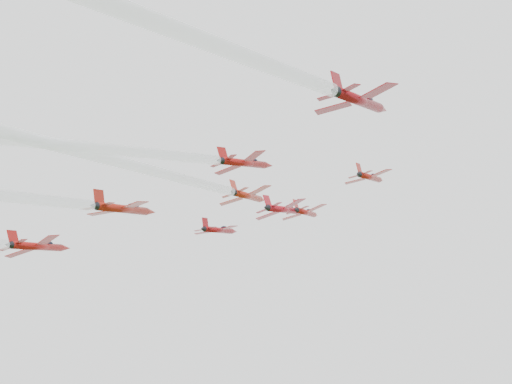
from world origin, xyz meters
The scene contains 5 objects.
jet_lead centered at (-3.82, 24.49, 156.33)m, with size 9.43×12.53×6.43m.
jet_row2_left centered at (-16.65, 13.55, 151.41)m, with size 9.20×12.23×6.27m.
jet_row2_center centered at (-3.59, 16.14, 152.59)m, with size 10.59×14.07×7.22m.
jet_row2_right centered at (14.25, 15.88, 152.45)m, with size 8.71×11.57×5.94m.
jet_center centered at (0.20, -40.93, 126.83)m, with size 9.20×91.35×41.97m.
Camera 1 is at (55.87, -77.11, 82.07)m, focal length 50.00 mm.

